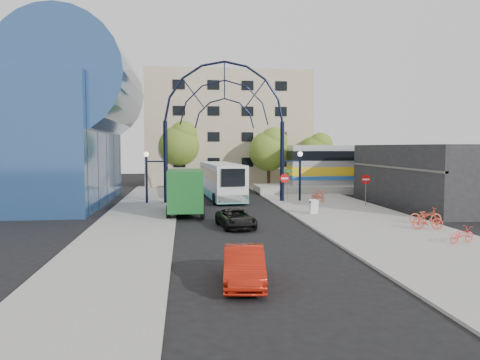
{
  "coord_description": "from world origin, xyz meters",
  "views": [
    {
      "loc": [
        -3.43,
        -25.85,
        4.83
      ],
      "look_at": [
        0.37,
        6.0,
        2.55
      ],
      "focal_mm": 35.0,
      "sensor_mm": 36.0,
      "label": 1
    }
  ],
  "objects": [
    {
      "name": "gateway_arch",
      "position": [
        0.0,
        14.0,
        8.56
      ],
      "size": [
        13.64,
        0.44,
        12.1
      ],
      "color": "black",
      "rests_on": "ground"
    },
    {
      "name": "sandwich_board",
      "position": [
        5.6,
        5.98,
        0.74
      ],
      "size": [
        0.55,
        0.61,
        0.99
      ],
      "color": "white",
      "rests_on": "sidewalk_east"
    },
    {
      "name": "stop_sign",
      "position": [
        4.8,
        12.0,
        1.99
      ],
      "size": [
        0.8,
        0.07,
        2.5
      ],
      "color": "slate",
      "rests_on": "sidewalk_east"
    },
    {
      "name": "bike_near_b",
      "position": [
        8.18,
        13.3,
        0.65
      ],
      "size": [
        0.79,
        1.82,
        1.06
      ],
      "primitive_type": "imported",
      "rotation": [
        0.0,
        0.0,
        0.17
      ],
      "color": "orange",
      "rests_on": "sidewalk_east"
    },
    {
      "name": "tree_north_a",
      "position": [
        6.12,
        25.93,
        4.61
      ],
      "size": [
        4.48,
        4.48,
        7.0
      ],
      "color": "#382314",
      "rests_on": "ground"
    },
    {
      "name": "tree_north_c",
      "position": [
        12.12,
        27.93,
        4.28
      ],
      "size": [
        4.16,
        4.16,
        6.5
      ],
      "color": "#382314",
      "rests_on": "ground"
    },
    {
      "name": "ground",
      "position": [
        0.0,
        0.0,
        0.0
      ],
      "size": [
        120.0,
        120.0,
        0.0
      ],
      "primitive_type": "plane",
      "color": "black",
      "rests_on": "ground"
    },
    {
      "name": "train_car",
      "position": [
        20.0,
        22.0,
        2.9
      ],
      "size": [
        25.1,
        3.05,
        4.2
      ],
      "color": "#B7B7BC",
      "rests_on": "train_platform"
    },
    {
      "name": "apartment_block",
      "position": [
        2.0,
        34.97,
        7.0
      ],
      "size": [
        20.0,
        12.1,
        14.0
      ],
      "color": "tan",
      "rests_on": "ground"
    },
    {
      "name": "city_bus",
      "position": [
        -0.01,
        17.45,
        1.72
      ],
      "size": [
        3.6,
        12.13,
        3.28
      ],
      "rotation": [
        0.0,
        0.0,
        0.08
      ],
      "color": "silver",
      "rests_on": "ground"
    },
    {
      "name": "commercial_block_east",
      "position": [
        16.0,
        10.0,
        2.5
      ],
      "size": [
        6.0,
        16.0,
        5.0
      ],
      "primitive_type": "cube",
      "color": "black",
      "rests_on": "ground"
    },
    {
      "name": "bike_far_c",
      "position": [
        10.06,
        -4.64,
        0.53
      ],
      "size": [
        1.64,
        1.01,
        0.81
      ],
      "primitive_type": "imported",
      "rotation": [
        0.0,
        0.0,
        1.9
      ],
      "color": "#FB3732",
      "rests_on": "sidewalk_east"
    },
    {
      "name": "bike_far_a",
      "position": [
        11.22,
        1.0,
        0.62
      ],
      "size": [
        1.99,
        1.01,
        1.0
      ],
      "primitive_type": "imported",
      "rotation": [
        0.0,
        0.0,
        1.38
      ],
      "color": "#D9532B",
      "rests_on": "sidewalk_east"
    },
    {
      "name": "transit_hall",
      "position": [
        -15.3,
        15.0,
        6.7
      ],
      "size": [
        16.5,
        18.0,
        14.5
      ],
      "color": "navy",
      "rests_on": "ground"
    },
    {
      "name": "bike_near_a",
      "position": [
        7.91,
        13.91,
        0.52
      ],
      "size": [
        0.57,
        1.54,
        0.8
      ],
      "primitive_type": "imported",
      "rotation": [
        0.0,
        0.0,
        0.02
      ],
      "color": "#F84031",
      "rests_on": "sidewalk_east"
    },
    {
      "name": "do_not_enter_sign",
      "position": [
        11.0,
        10.0,
        1.98
      ],
      "size": [
        0.76,
        0.07,
        2.48
      ],
      "color": "slate",
      "rests_on": "sidewalk_east"
    },
    {
      "name": "green_truck",
      "position": [
        -3.4,
        7.28,
        1.62
      ],
      "size": [
        2.52,
        6.43,
        3.24
      ],
      "rotation": [
        0.0,
        0.0,
        0.0
      ],
      "color": "black",
      "rests_on": "ground"
    },
    {
      "name": "tree_north_b",
      "position": [
        -3.88,
        29.93,
        5.27
      ],
      "size": [
        5.12,
        5.12,
        8.0
      ],
      "color": "#382314",
      "rests_on": "ground"
    },
    {
      "name": "train_platform",
      "position": [
        20.0,
        22.0,
        0.4
      ],
      "size": [
        32.0,
        5.0,
        0.8
      ],
      "primitive_type": "cube",
      "color": "gray",
      "rests_on": "ground"
    },
    {
      "name": "red_sedan",
      "position": [
        -1.37,
        -9.84,
        0.66
      ],
      "size": [
        1.8,
        4.11,
        1.31
      ],
      "primitive_type": "imported",
      "rotation": [
        0.0,
        0.0,
        -0.11
      ],
      "color": "#981609",
      "rests_on": "ground"
    },
    {
      "name": "bike_far_b",
      "position": [
        10.34,
        -0.91,
        0.64
      ],
      "size": [
        1.78,
        0.78,
        1.03
      ],
      "primitive_type": "imported",
      "rotation": [
        0.0,
        0.0,
        1.39
      ],
      "color": "red",
      "rests_on": "sidewalk_east"
    },
    {
      "name": "sidewalk_east",
      "position": [
        8.0,
        4.0,
        0.06
      ],
      "size": [
        8.0,
        56.0,
        0.12
      ],
      "primitive_type": "cube",
      "color": "gray",
      "rests_on": "ground"
    },
    {
      "name": "black_suv",
      "position": [
        -0.4,
        1.65,
        0.56
      ],
      "size": [
        2.37,
        4.25,
        1.12
      ],
      "primitive_type": "imported",
      "rotation": [
        0.0,
        0.0,
        0.13
      ],
      "color": "black",
      "rests_on": "ground"
    },
    {
      "name": "plaza_west",
      "position": [
        -6.5,
        6.0,
        0.06
      ],
      "size": [
        5.0,
        50.0,
        0.12
      ],
      "primitive_type": "cube",
      "color": "gray",
      "rests_on": "ground"
    },
    {
      "name": "street_name_sign",
      "position": [
        5.2,
        12.6,
        2.13
      ],
      "size": [
        0.7,
        0.7,
        2.8
      ],
      "color": "slate",
      "rests_on": "sidewalk_east"
    }
  ]
}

